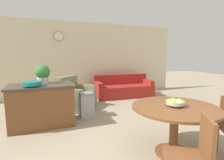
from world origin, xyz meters
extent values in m
cube|color=beige|center=(0.00, 5.29, 1.35)|extent=(8.00, 0.06, 2.70)
cylinder|color=tan|center=(-0.65, 5.25, 2.16)|extent=(0.36, 0.02, 0.36)
cylinder|color=white|center=(-0.65, 5.23, 2.16)|extent=(0.29, 0.01, 0.29)
cylinder|color=brown|center=(0.56, 0.79, 0.02)|extent=(0.53, 0.53, 0.04)
cylinder|color=brown|center=(0.56, 0.79, 0.38)|extent=(0.13, 0.13, 0.68)
cylinder|color=brown|center=(0.56, 0.79, 0.74)|extent=(1.27, 1.27, 0.03)
cube|color=brown|center=(0.08, 0.07, 0.45)|extent=(0.58, 0.58, 0.05)
cube|color=brown|center=(0.24, -0.03, 0.69)|extent=(0.25, 0.34, 0.43)
cylinder|color=brown|center=(1.23, 0.57, 0.21)|extent=(0.04, 0.04, 0.42)
cylinder|color=#B7B29E|center=(0.56, 0.79, 0.77)|extent=(0.10, 0.10, 0.03)
cylinder|color=#B7B29E|center=(0.56, 0.79, 0.81)|extent=(0.27, 0.27, 0.05)
sphere|color=#8CB738|center=(0.66, 0.80, 0.82)|extent=(0.08, 0.08, 0.08)
sphere|color=#8CB738|center=(0.60, 0.87, 0.82)|extent=(0.08, 0.08, 0.08)
sphere|color=#8CB738|center=(0.48, 0.83, 0.82)|extent=(0.08, 0.08, 0.08)
sphere|color=#8CB738|center=(0.48, 0.75, 0.82)|extent=(0.08, 0.08, 0.08)
sphere|color=#8CB738|center=(0.61, 0.71, 0.82)|extent=(0.08, 0.08, 0.08)
cube|color=brown|center=(-1.27, 2.74, 0.42)|extent=(1.27, 0.72, 0.85)
cube|color=#42382D|center=(-1.27, 2.74, 0.87)|extent=(1.33, 0.78, 0.04)
cylinder|color=#147A7F|center=(-1.44, 2.58, 0.90)|extent=(0.13, 0.13, 0.02)
cylinder|color=#147A7F|center=(-1.44, 2.58, 0.95)|extent=(0.36, 0.36, 0.07)
cylinder|color=beige|center=(-1.23, 2.95, 0.96)|extent=(0.24, 0.24, 0.14)
sphere|color=#387F3D|center=(-1.23, 2.95, 1.14)|extent=(0.32, 0.32, 0.32)
cube|color=#9E9EA3|center=(-0.27, 2.91, 0.27)|extent=(0.33, 0.31, 0.53)
cube|color=gray|center=(-0.27, 2.91, 0.57)|extent=(0.31, 0.30, 0.07)
cube|color=maroon|center=(1.50, 4.48, 0.21)|extent=(2.13, 0.98, 0.42)
cube|color=maroon|center=(1.52, 4.82, 0.61)|extent=(2.09, 0.32, 0.37)
cube|color=maroon|center=(0.54, 4.54, 0.29)|extent=(0.21, 0.80, 0.59)
cube|color=maroon|center=(2.46, 4.42, 0.29)|extent=(0.21, 0.80, 0.59)
cube|color=#7A7F5B|center=(-0.36, 3.67, 0.20)|extent=(1.20, 1.20, 0.40)
cube|color=#7A7F5B|center=(-0.60, 3.89, 0.65)|extent=(0.71, 0.77, 0.51)
cube|color=#7A7F5B|center=(-0.60, 3.40, 0.31)|extent=(0.66, 0.61, 0.63)
cube|color=#7A7F5B|center=(-0.11, 3.94, 0.31)|extent=(0.66, 0.61, 0.63)
camera|label=1|loc=(-1.23, -1.19, 1.50)|focal=28.00mm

